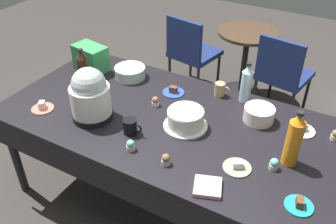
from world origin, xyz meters
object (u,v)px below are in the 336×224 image
object	(u,v)px
dessert_plate_teal	(299,205)
coffee_mug_tan	(220,89)
dessert_plate_cream	(302,129)
coffee_mug_black	(130,126)
soda_carton	(91,58)
cupcake_mint	(166,160)
round_cafe_table	(246,52)
dessert_plate_cobalt	(173,91)
cupcake_berry	(335,135)
frosted_layer_cake	(186,119)
soda_bottle_orange_juice	(294,140)
potluck_table	(168,126)
cupcake_vanilla	(274,164)
soda_bottle_cola	(83,70)
dessert_plate_sage	(237,167)
cupcake_lemon	(155,101)
soda_bottle_water	(246,84)
dessert_plate_coral	(42,107)
maroon_chair_right	(282,72)
cupcake_rose	(131,145)
maroon_chair_left	(191,50)
glass_salad_bowl	(130,72)
slow_cooker	(90,95)
ceramic_snack_bowl	(259,114)

from	to	relation	value
dessert_plate_teal	coffee_mug_tan	distance (m)	1.04
dessert_plate_cream	coffee_mug_black	xyz separation A→B (m)	(-0.91, -0.54, 0.04)
soda_carton	cupcake_mint	bearing A→B (deg)	-22.20
dessert_plate_cream	round_cafe_table	distance (m)	1.66
round_cafe_table	dessert_plate_cobalt	bearing A→B (deg)	-92.80
cupcake_berry	round_cafe_table	distance (m)	1.75
dessert_plate_cobalt	cupcake_berry	size ratio (longest dim) A/B	2.31
round_cafe_table	frosted_layer_cake	bearing A→B (deg)	-83.79
soda_bottle_orange_juice	soda_carton	distance (m)	1.66
potluck_table	cupcake_vanilla	xyz separation A→B (m)	(0.73, -0.12, 0.09)
round_cafe_table	cupcake_berry	bearing A→B (deg)	-53.75
soda_bottle_cola	soda_carton	world-z (taller)	soda_bottle_cola
dessert_plate_sage	coffee_mug_black	xyz separation A→B (m)	(-0.68, -0.03, 0.04)
cupcake_lemon	soda_bottle_orange_juice	world-z (taller)	soda_bottle_orange_juice
dessert_plate_sage	soda_bottle_water	world-z (taller)	soda_bottle_water
dessert_plate_coral	cupcake_vanilla	size ratio (longest dim) A/B	2.20
cupcake_vanilla	cupcake_berry	xyz separation A→B (m)	(0.25, 0.43, 0.00)
potluck_table	maroon_chair_right	distance (m)	1.54
cupcake_rose	round_cafe_table	world-z (taller)	cupcake_rose
frosted_layer_cake	maroon_chair_left	distance (m)	1.68
dessert_plate_cream	glass_salad_bowl	bearing A→B (deg)	178.55
slow_cooker	coffee_mug_tan	size ratio (longest dim) A/B	3.10
cupcake_rose	soda_bottle_cola	bearing A→B (deg)	148.73
slow_cooker	soda_bottle_cola	size ratio (longest dim) A/B	1.16
maroon_chair_right	cupcake_berry	bearing A→B (deg)	-63.45
dessert_plate_coral	dessert_plate_sage	distance (m)	1.34
frosted_layer_cake	dessert_plate_cream	world-z (taller)	frosted_layer_cake
potluck_table	soda_carton	distance (m)	0.91
cupcake_berry	cupcake_mint	bearing A→B (deg)	-138.48
dessert_plate_sage	cupcake_mint	world-z (taller)	cupcake_mint
cupcake_mint	round_cafe_table	xyz separation A→B (m)	(-0.25, 2.08, -0.28)
dessert_plate_sage	soda_bottle_orange_juice	world-z (taller)	soda_bottle_orange_juice
ceramic_snack_bowl	maroon_chair_left	world-z (taller)	maroon_chair_left
frosted_layer_cake	round_cafe_table	bearing A→B (deg)	96.21
dessert_plate_teal	soda_bottle_cola	xyz separation A→B (m)	(-1.63, 0.36, 0.13)
glass_salad_bowl	round_cafe_table	distance (m)	1.48
round_cafe_table	glass_salad_bowl	bearing A→B (deg)	-108.72
coffee_mug_black	cupcake_vanilla	bearing A→B (deg)	8.24
dessert_plate_cobalt	dessert_plate_sage	world-z (taller)	dessert_plate_cobalt
soda_bottle_water	dessert_plate_sage	bearing A→B (deg)	-73.25
dessert_plate_teal	maroon_chair_right	xyz separation A→B (m)	(-0.52, 1.79, -0.27)
ceramic_snack_bowl	soda_bottle_orange_juice	bearing A→B (deg)	-47.50
dessert_plate_coral	soda_bottle_cola	size ratio (longest dim) A/B	0.49
coffee_mug_tan	dessert_plate_cobalt	bearing A→B (deg)	-155.58
slow_cooker	cupcake_mint	world-z (taller)	slow_cooker
dessert_plate_coral	coffee_mug_black	distance (m)	0.66
dessert_plate_cobalt	slow_cooker	bearing A→B (deg)	-121.02
soda_bottle_orange_juice	maroon_chair_left	distance (m)	2.06
soda_carton	cupcake_lemon	bearing A→B (deg)	-5.37
soda_bottle_cola	maroon_chair_left	xyz separation A→B (m)	(0.15, 1.43, -0.40)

